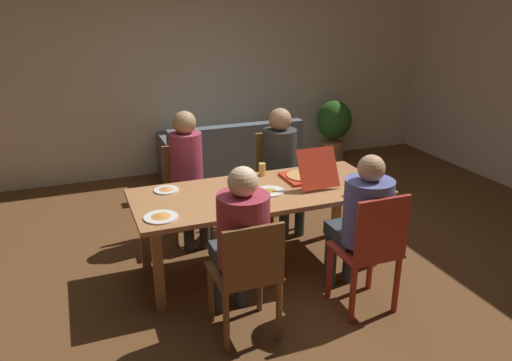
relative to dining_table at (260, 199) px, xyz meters
name	(u,v)px	position (x,y,z in m)	size (l,w,h in m)	color
ground_plane	(260,267)	(0.00, 0.00, -0.65)	(20.00, 20.00, 0.00)	brown
back_wall	(179,61)	(0.00, 2.88, 0.82)	(7.43, 0.12, 2.94)	beige
dining_table	(260,199)	(0.00, 0.00, 0.00)	(2.13, 0.90, 0.73)	#AE7345
chair_0	(248,275)	(-0.43, -0.87, -0.15)	(0.44, 0.43, 0.90)	brown
person_0	(241,235)	(-0.43, -0.73, 0.08)	(0.36, 0.54, 1.24)	#393E47
chair_1	(186,187)	(-0.43, 0.90, -0.16)	(0.41, 0.39, 0.90)	olive
person_1	(188,167)	(-0.43, 0.77, 0.10)	(0.31, 0.49, 1.27)	#333536
chair_2	(276,176)	(0.52, 0.87, -0.15)	(0.38, 0.44, 0.94)	olive
person_2	(282,159)	(0.52, 0.73, 0.08)	(0.34, 0.55, 1.23)	#334343
chair_3	(371,250)	(0.52, -0.90, -0.14)	(0.44, 0.42, 0.97)	#A93023
person_3	(363,217)	(0.52, -0.75, 0.07)	(0.36, 0.56, 1.22)	#30393E
pizza_box_0	(306,175)	(0.47, 0.08, 0.13)	(0.35, 0.51, 0.34)	red
plate_0	(270,191)	(0.06, -0.06, 0.09)	(0.25, 0.25, 0.03)	white
plate_1	(166,190)	(-0.74, 0.28, 0.09)	(0.21, 0.21, 0.03)	white
plate_2	(161,217)	(-0.88, -0.25, 0.09)	(0.25, 0.25, 0.03)	white
drinking_glass_0	(234,192)	(-0.26, -0.09, 0.14)	(0.07, 0.07, 0.12)	silver
drinking_glass_1	(266,199)	(-0.07, -0.31, 0.13)	(0.06, 0.06, 0.10)	#B6492F
drinking_glass_2	(356,186)	(0.70, -0.35, 0.15)	(0.06, 0.06, 0.14)	silver
drinking_glass_3	(262,169)	(0.15, 0.34, 0.14)	(0.06, 0.06, 0.12)	#E7C55E
couch	(230,158)	(0.47, 2.26, -0.36)	(1.70, 0.89, 0.80)	slate
potted_plant	(334,126)	(2.09, 2.43, -0.12)	(0.49, 0.49, 0.89)	#B3794C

